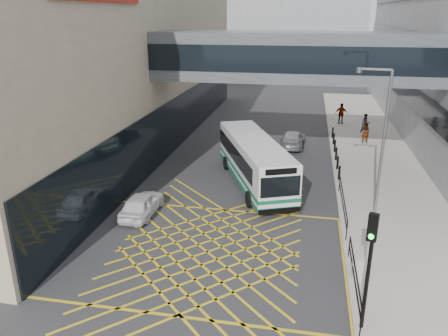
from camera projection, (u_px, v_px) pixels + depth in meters
The scene contains 18 objects.
ground at pixel (207, 252), 19.56m from camera, with size 120.00×120.00×0.00m, color #333335.
building_whsmith at pixel (32, 41), 34.88m from camera, with size 24.17×42.00×16.00m.
building_far at pixel (276, 20), 72.40m from camera, with size 28.00×16.00×18.00m, color gray.
skybridge at pixel (294, 57), 27.61m from camera, with size 20.00×4.10×3.00m.
pavement at pixel (374, 159), 31.81m from camera, with size 6.00×54.00×0.16m, color #AAA59C.
box_junction at pixel (207, 252), 19.56m from camera, with size 12.00×9.00×0.01m.
bus at pixel (254, 160), 26.97m from camera, with size 6.02×10.30×2.85m.
car_white at pixel (142, 204), 22.98m from camera, with size 1.62×3.95×1.26m, color white.
car_dark at pixel (246, 142), 33.53m from camera, with size 1.84×4.70×1.47m, color black.
car_silver at pixel (292, 138), 34.79m from camera, with size 1.82×4.32×1.34m, color gray.
traffic_light at pixel (370, 256), 13.63m from camera, with size 0.34×0.51×4.29m.
street_lamp at pixel (381, 136), 21.39m from camera, with size 1.71×0.39×7.50m.
litter_bin at pixel (359, 268), 17.20m from camera, with size 0.53×0.53×0.92m, color #ADA89E.
kerb_railings at pixel (347, 228), 19.82m from camera, with size 0.05×12.54×1.00m.
bollards at pixel (335, 150), 32.12m from camera, with size 0.14×10.14×0.90m.
pedestrian_a at pixel (365, 133), 35.06m from camera, with size 0.67×0.48×1.68m, color gray.
pedestrian_b at pixel (365, 123), 38.19m from camera, with size 0.81×0.47×1.66m, color gray.
pedestrian_c at pixel (341, 114), 41.17m from camera, with size 1.15×0.55×1.95m, color gray.
Camera 1 is at (3.99, -16.71, 10.11)m, focal length 35.00 mm.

